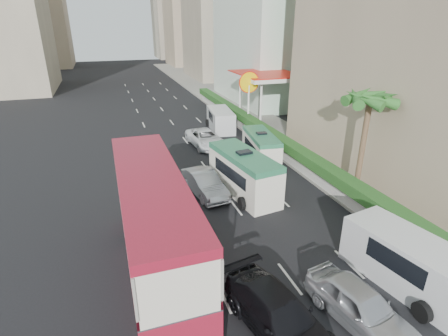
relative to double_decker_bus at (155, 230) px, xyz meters
name	(u,v)px	position (x,y,z in m)	size (l,w,h in m)	color
ground_plane	(277,251)	(6.00, 0.00, -2.53)	(200.00, 200.00, 0.00)	black
double_decker_bus	(155,230)	(0.00, 0.00, 0.00)	(2.50, 11.00, 5.06)	maroon
car_silver_lane_a	(205,194)	(4.26, 7.35, -2.53)	(1.64, 4.69, 1.55)	#B5B7BC
car_silver_lane_b	(357,321)	(6.90, -5.01, -2.53)	(1.87, 4.66, 1.59)	#B5B7BC
car_black	(278,331)	(3.77, -4.44, -2.53)	(2.18, 5.36, 1.56)	black
van_asset	(205,146)	(7.02, 16.86, -2.53)	(2.46, 5.34, 1.48)	silver
minibus_near	(244,173)	(6.81, 6.72, -1.12)	(2.13, 6.38, 2.83)	silver
minibus_far	(261,148)	(10.24, 11.51, -1.33)	(1.81, 5.43, 2.41)	silver
panel_van_near	(410,263)	(10.29, -3.93, -1.39)	(2.27, 5.68, 2.27)	silver
panel_van_far	(221,120)	(10.06, 21.52, -1.46)	(2.13, 5.33, 2.13)	silver
sidewalk	(250,117)	(15.00, 25.00, -2.44)	(6.00, 120.00, 0.18)	#99968C
kerb_wall	(269,142)	(12.20, 14.00, -1.85)	(0.30, 44.00, 1.00)	silver
hedge	(270,133)	(12.20, 14.00, -1.00)	(1.10, 44.00, 0.70)	#2D6626
palm_tree	(362,147)	(13.80, 4.00, 0.85)	(0.36, 0.36, 6.40)	brown
shell_station	(266,98)	(16.00, 23.00, 0.22)	(6.50, 8.00, 5.50)	silver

